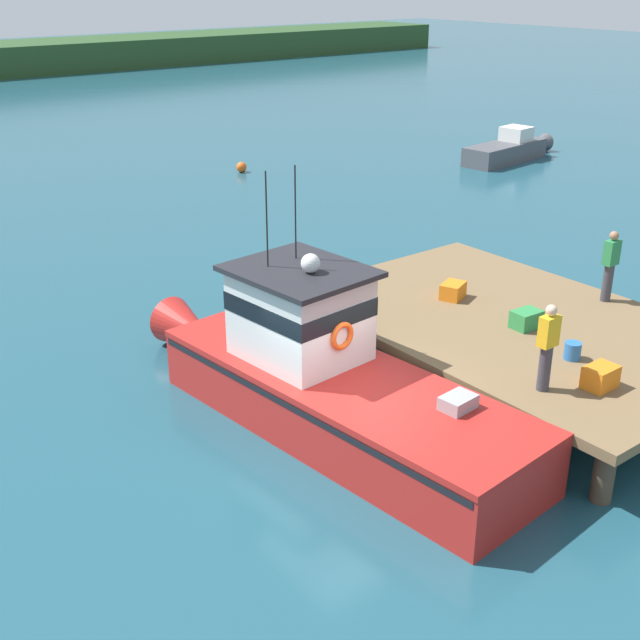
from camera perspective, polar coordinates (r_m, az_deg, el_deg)
name	(u,v)px	position (r m, az deg, el deg)	size (l,w,h in m)	color
ground_plane	(341,440)	(15.61, 1.45, -8.29)	(200.00, 200.00, 0.00)	#1E4C5B
dock	(514,325)	(18.23, 13.24, -0.32)	(6.00, 9.00, 1.20)	#4C3D2D
main_fishing_boat	(323,376)	(15.71, 0.21, -3.87)	(3.24, 9.92, 4.80)	red
crate_stack_near_edge	(526,319)	(17.75, 14.03, 0.05)	(0.60, 0.44, 0.38)	#2D8442
crate_stack_mid_dock	(453,291)	(19.02, 9.15, 2.01)	(0.60, 0.44, 0.36)	orange
crate_single_far	(600,377)	(15.61, 18.76, -3.74)	(0.60, 0.44, 0.41)	orange
bait_bucket	(573,351)	(16.58, 17.01, -2.04)	(0.32, 0.32, 0.34)	#2866B2
deckhand_by_the_boat	(610,265)	(19.50, 19.36, 3.62)	(0.36, 0.22, 1.63)	#383842
deckhand_further_back	(547,346)	(14.96, 15.40, -1.73)	(0.36, 0.22, 1.63)	#383842
moored_boat_outer_mooring	(510,149)	(39.48, 12.97, 11.41)	(5.86, 1.97, 1.47)	#4C4C51
mooring_buoy_inshore	(241,167)	(36.34, -5.44, 10.45)	(0.45, 0.45, 0.45)	#EA5B19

